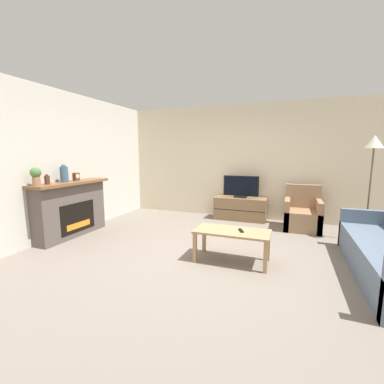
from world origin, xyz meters
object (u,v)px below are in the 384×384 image
at_px(tv, 241,188).
at_px(armchair, 302,215).
at_px(mantel_vase_centre_left, 64,174).
at_px(floor_lamp, 374,152).
at_px(coffee_table, 232,235).
at_px(remote, 241,230).
at_px(mantel_vase_left, 47,180).
at_px(mantel_clock, 76,177).
at_px(tv_stand, 240,209).
at_px(potted_plant, 36,175).
at_px(fireplace, 71,208).

distance_m(tv, armchair, 1.45).
relative_size(mantel_vase_centre_left, floor_lamp, 0.17).
height_order(coffee_table, remote, remote).
bearing_deg(remote, mantel_vase_left, 162.81).
height_order(coffee_table, floor_lamp, floor_lamp).
relative_size(mantel_vase_left, coffee_table, 0.16).
relative_size(armchair, remote, 5.84).
bearing_deg(mantel_clock, remote, -4.06).
height_order(mantel_vase_left, remote, mantel_vase_left).
height_order(tv, armchair, tv).
relative_size(tv_stand, coffee_table, 1.12).
bearing_deg(tv, floor_lamp, -16.58).
bearing_deg(remote, mantel_clock, 151.59).
height_order(mantel_vase_left, potted_plant, potted_plant).
xyz_separation_m(mantel_vase_centre_left, floor_lamp, (5.10, 1.76, 0.39)).
bearing_deg(tv, coffee_table, -82.41).
distance_m(mantel_clock, potted_plant, 0.83).
bearing_deg(fireplace, mantel_vase_left, -87.97).
height_order(mantel_vase_left, tv, mantel_vase_left).
distance_m(armchair, coffee_table, 2.37).
distance_m(remote, floor_lamp, 2.80).
bearing_deg(potted_plant, mantel_vase_left, 90.00).
distance_m(mantel_vase_left, tv_stand, 4.02).
height_order(mantel_clock, tv, mantel_clock).
bearing_deg(coffee_table, potted_plant, -169.13).
bearing_deg(floor_lamp, coffee_table, -139.80).
xyz_separation_m(mantel_clock, remote, (3.18, -0.23, -0.64)).
bearing_deg(floor_lamp, fireplace, -162.17).
bearing_deg(remote, potted_plant, 166.25).
height_order(mantel_vase_left, coffee_table, mantel_vase_left).
bearing_deg(mantel_clock, potted_plant, -90.05).
relative_size(coffee_table, remote, 6.90).
height_order(mantel_vase_left, floor_lamp, floor_lamp).
xyz_separation_m(mantel_vase_centre_left, coffee_table, (3.06, 0.04, -0.79)).
relative_size(mantel_vase_centre_left, mantel_clock, 2.17).
height_order(potted_plant, coffee_table, potted_plant).
xyz_separation_m(potted_plant, remote, (3.18, 0.60, -0.73)).
distance_m(tv_stand, coffee_table, 2.45).
xyz_separation_m(tv_stand, armchair, (1.34, -0.29, 0.03)).
xyz_separation_m(mantel_vase_left, mantel_vase_centre_left, (0.00, 0.35, 0.07)).
bearing_deg(tv_stand, remote, -79.51).
bearing_deg(potted_plant, remote, 10.61).
xyz_separation_m(remote, floor_lamp, (1.91, 1.71, 1.11)).
bearing_deg(tv, mantel_clock, -141.29).
xyz_separation_m(armchair, floor_lamp, (1.03, -0.41, 1.29)).
distance_m(fireplace, floor_lamp, 5.47).
bearing_deg(mantel_vase_centre_left, mantel_clock, 89.84).
height_order(fireplace, coffee_table, fireplace).
distance_m(mantel_vase_left, mantel_clock, 0.63).
distance_m(armchair, remote, 2.31).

